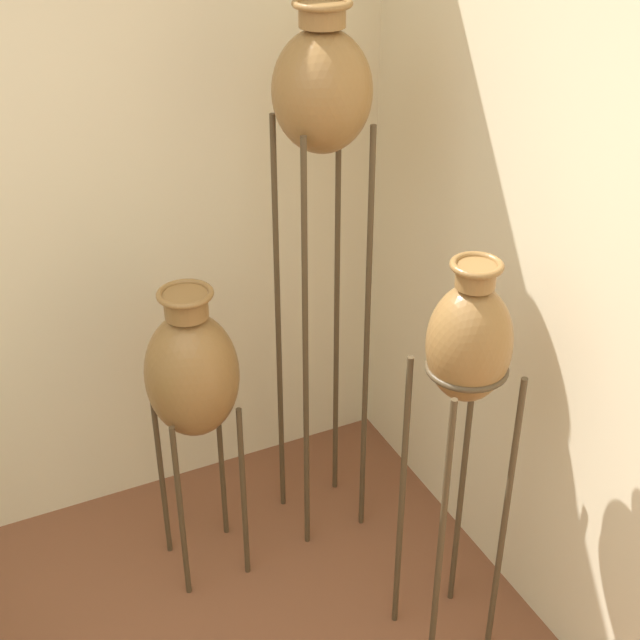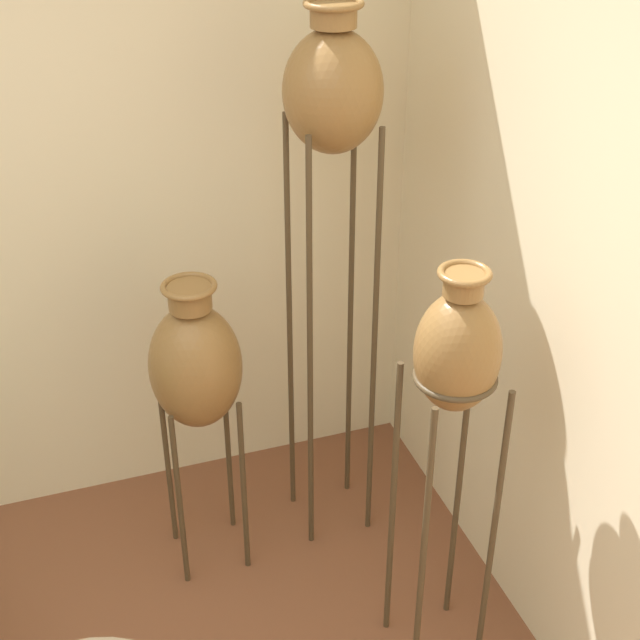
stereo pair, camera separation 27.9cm
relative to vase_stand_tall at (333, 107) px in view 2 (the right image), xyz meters
The scene contains 3 objects.
vase_stand_tall is the anchor object (origin of this frame).
vase_stand_medium 0.89m from the vase_stand_tall, 80.98° to the right, with size 0.25×0.25×1.43m.
vase_stand_short 0.96m from the vase_stand_tall, behind, with size 0.31×0.31×1.16m.
Camera 2 is at (0.43, -1.20, 2.49)m, focal length 50.00 mm.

